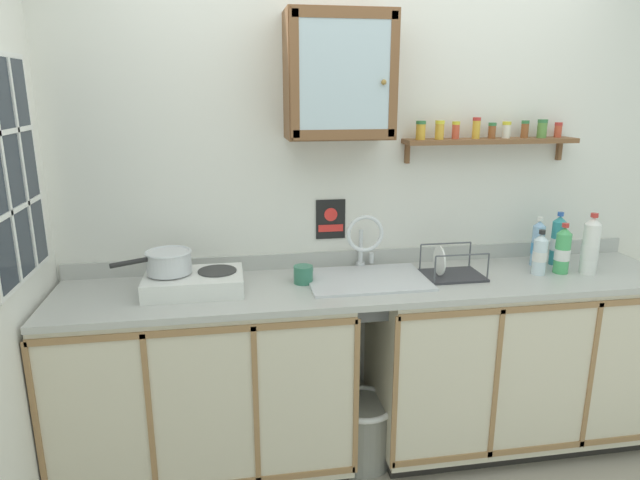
{
  "coord_description": "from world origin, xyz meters",
  "views": [
    {
      "loc": [
        -0.69,
        -2.12,
        1.84
      ],
      "look_at": [
        -0.25,
        0.45,
        1.14
      ],
      "focal_mm": 31.06,
      "sensor_mm": 36.0,
      "label": 1
    }
  ],
  "objects": [
    {
      "name": "wall_cabinet",
      "position": [
        -0.16,
        0.49,
        1.91
      ],
      "size": [
        0.5,
        0.29,
        0.57
      ],
      "color": "brown"
    },
    {
      "name": "saucepan",
      "position": [
        -0.97,
        0.36,
        1.09
      ],
      "size": [
        0.34,
        0.24,
        0.1
      ],
      "color": "silver",
      "rests_on": "hot_plate_stove"
    },
    {
      "name": "window",
      "position": [
        -1.52,
        0.21,
        1.54
      ],
      "size": [
        0.03,
        0.58,
        0.9
      ],
      "color": "#262D38"
    },
    {
      "name": "sink",
      "position": [
        -0.03,
        0.37,
        0.92
      ],
      "size": [
        0.58,
        0.45,
        0.44
      ],
      "color": "silver",
      "rests_on": "countertop"
    },
    {
      "name": "mug",
      "position": [
        -0.35,
        0.37,
        0.99
      ],
      "size": [
        0.11,
        0.11,
        0.09
      ],
      "color": "#337259",
      "rests_on": "countertop"
    },
    {
      "name": "bottle_soda_green_1",
      "position": [
        0.96,
        0.31,
        1.07
      ],
      "size": [
        0.08,
        0.08,
        0.26
      ],
      "color": "#4CB266",
      "rests_on": "countertop"
    },
    {
      "name": "bottle_opaque_white_0",
      "position": [
        1.09,
        0.28,
        1.09
      ],
      "size": [
        0.08,
        0.08,
        0.31
      ],
      "color": "white",
      "rests_on": "countertop"
    },
    {
      "name": "bottle_detergent_teal_3",
      "position": [
        1.02,
        0.45,
        1.08
      ],
      "size": [
        0.07,
        0.07,
        0.28
      ],
      "color": "teal",
      "rests_on": "countertop"
    },
    {
      "name": "spice_shelf",
      "position": [
        0.64,
        0.55,
        1.61
      ],
      "size": [
        0.91,
        0.14,
        0.23
      ],
      "color": "brown"
    },
    {
      "name": "back_wall",
      "position": [
        0.0,
        0.65,
        1.24
      ],
      "size": [
        3.65,
        0.07,
        2.45
      ],
      "color": "silver",
      "rests_on": "ground"
    },
    {
      "name": "bottle_water_clear_2",
      "position": [
        0.84,
        0.31,
        1.05
      ],
      "size": [
        0.07,
        0.07,
        0.23
      ],
      "color": "silver",
      "rests_on": "countertop"
    },
    {
      "name": "bottle_water_blue_4",
      "position": [
        0.91,
        0.45,
        1.07
      ],
      "size": [
        0.07,
        0.07,
        0.26
      ],
      "color": "#8CB7E0",
      "rests_on": "countertop"
    },
    {
      "name": "backsplash",
      "position": [
        0.0,
        0.61,
        0.99
      ],
      "size": [
        3.01,
        0.02,
        0.08
      ],
      "primitive_type": "cube",
      "color": "#B2B2AD",
      "rests_on": "countertop"
    },
    {
      "name": "dish_rack",
      "position": [
        0.38,
        0.34,
        0.98
      ],
      "size": [
        0.29,
        0.22,
        0.16
      ],
      "color": "#333338",
      "rests_on": "countertop"
    },
    {
      "name": "trash_bin",
      "position": [
        -0.06,
        0.27,
        0.18
      ],
      "size": [
        0.33,
        0.33,
        0.34
      ],
      "color": "gray",
      "rests_on": "ground"
    },
    {
      "name": "lower_cabinet_run",
      "position": [
        -0.83,
        0.34,
        0.47
      ],
      "size": [
        1.38,
        0.58,
        0.92
      ],
      "color": "black",
      "rests_on": "ground"
    },
    {
      "name": "warning_sign",
      "position": [
        -0.17,
        0.62,
        1.2
      ],
      "size": [
        0.15,
        0.01,
        0.21
      ],
      "color": "black"
    },
    {
      "name": "hot_plate_stove",
      "position": [
        -0.86,
        0.34,
        0.99
      ],
      "size": [
        0.45,
        0.3,
        0.09
      ],
      "color": "silver",
      "rests_on": "countertop"
    },
    {
      "name": "lower_cabinet_run_right",
      "position": [
        0.77,
        0.34,
        0.47
      ],
      "size": [
        1.5,
        0.58,
        0.92
      ],
      "color": "black",
      "rests_on": "ground"
    },
    {
      "name": "countertop",
      "position": [
        0.0,
        0.34,
        0.94
      ],
      "size": [
        3.01,
        0.6,
        0.03
      ],
      "primitive_type": "cube",
      "color": "#B2B2AD",
      "rests_on": "lower_cabinet_run"
    }
  ]
}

